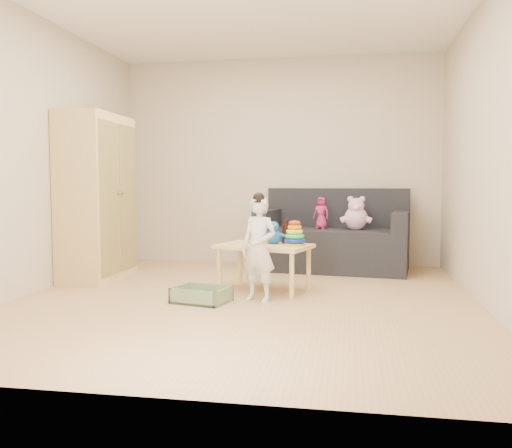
% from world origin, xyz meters
% --- Properties ---
extents(room, '(4.50, 4.50, 4.50)m').
position_xyz_m(room, '(0.00, 0.00, 1.30)').
color(room, tan).
rests_on(room, ground).
extents(wardrobe, '(0.48, 0.97, 1.74)m').
position_xyz_m(wardrobe, '(-1.75, 0.73, 0.87)').
color(wardrobe, '#EEC483').
rests_on(wardrobe, ground).
extents(sofa, '(1.84, 1.09, 0.49)m').
position_xyz_m(sofa, '(0.70, 1.79, 0.24)').
color(sofa, black).
rests_on(sofa, ground).
extents(play_table, '(0.96, 0.75, 0.45)m').
position_xyz_m(play_table, '(0.10, 0.40, 0.22)').
color(play_table, '#E9CC80').
rests_on(play_table, ground).
extents(storage_bin, '(0.52, 0.44, 0.14)m').
position_xyz_m(storage_bin, '(-0.35, -0.19, 0.07)').
color(storage_bin, '#67815D').
rests_on(storage_bin, ground).
extents(toddler, '(0.39, 0.33, 0.89)m').
position_xyz_m(toddler, '(0.13, -0.05, 0.45)').
color(toddler, silver).
rests_on(toddler, ground).
extents(pink_bear, '(0.29, 0.25, 0.33)m').
position_xyz_m(pink_bear, '(0.97, 1.73, 0.65)').
color(pink_bear, '#E2A7C8').
rests_on(pink_bear, sofa).
extents(doll, '(0.22, 0.18, 0.37)m').
position_xyz_m(doll, '(0.57, 1.78, 0.67)').
color(doll, '#AD205A').
rests_on(doll, sofa).
extents(ring_stacker, '(0.20, 0.20, 0.23)m').
position_xyz_m(ring_stacker, '(0.40, 0.36, 0.54)').
color(ring_stacker, orange).
rests_on(ring_stacker, play_table).
extents(brown_bottle, '(0.08, 0.08, 0.24)m').
position_xyz_m(brown_bottle, '(0.30, 0.53, 0.55)').
color(brown_bottle, black).
rests_on(brown_bottle, play_table).
extents(blue_plush, '(0.20, 0.17, 0.22)m').
position_xyz_m(blue_plush, '(0.18, 0.48, 0.55)').
color(blue_plush, blue).
rests_on(blue_plush, play_table).
extents(wooden_figure, '(0.05, 0.04, 0.11)m').
position_xyz_m(wooden_figure, '(0.02, 0.41, 0.50)').
color(wooden_figure, brown).
rests_on(wooden_figure, play_table).
extents(yellow_book, '(0.22, 0.22, 0.02)m').
position_xyz_m(yellow_book, '(0.03, 0.53, 0.45)').
color(yellow_book, orange).
rests_on(yellow_book, play_table).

